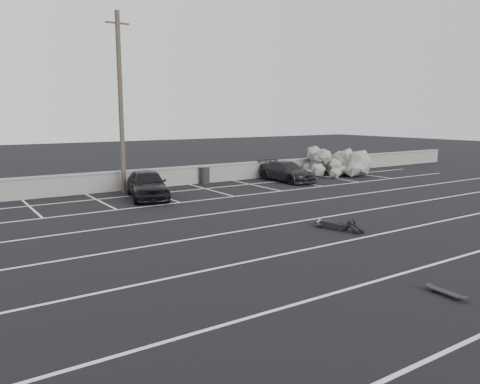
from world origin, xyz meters
TOP-DOWN VIEW (x-y plane):
  - ground at (0.00, 0.00)m, footprint 120.00×120.00m
  - seawall at (0.00, 14.00)m, footprint 50.00×0.45m
  - stall_lines at (-0.08, 4.41)m, footprint 36.00×20.05m
  - car_left at (-2.83, 10.89)m, footprint 2.66×4.47m
  - car_right at (6.59, 11.76)m, footprint 1.72×4.20m
  - utility_pole at (-3.16, 13.20)m, footprint 1.21×0.24m
  - trash_bin at (1.88, 13.60)m, footprint 0.81×0.81m
  - riprap_pile at (11.88, 12.24)m, footprint 6.36×4.83m
  - person at (0.34, 1.57)m, footprint 1.87×2.72m
  - skateboard at (-2.06, -4.49)m, footprint 0.26×0.82m

SIDE VIEW (x-z plane):
  - ground at x=0.00m, z-range 0.00..0.00m
  - stall_lines at x=-0.08m, z-range 0.00..0.01m
  - skateboard at x=-2.06m, z-range 0.03..0.13m
  - person at x=0.34m, z-range 0.00..0.47m
  - trash_bin at x=1.88m, z-range 0.01..0.98m
  - seawall at x=0.00m, z-range 0.02..1.08m
  - car_right at x=6.59m, z-range 0.00..1.22m
  - riprap_pile at x=11.88m, z-range -0.14..1.42m
  - car_left at x=-2.83m, z-range 0.00..1.43m
  - utility_pole at x=-3.16m, z-range 0.06..9.17m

